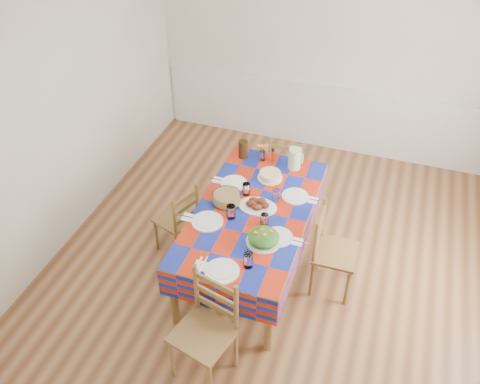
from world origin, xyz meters
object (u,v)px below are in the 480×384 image
at_px(dining_table, 253,217).
at_px(chair_right, 331,252).
at_px(green_pitcher, 295,159).
at_px(chair_near, 206,331).
at_px(meat_platter, 257,205).
at_px(chair_far, 285,167).
at_px(chair_left, 179,220).
at_px(tea_pitcher, 243,149).

height_order(dining_table, chair_right, chair_right).
relative_size(green_pitcher, chair_near, 0.23).
bearing_deg(chair_right, meat_platter, 84.73).
bearing_deg(chair_far, green_pitcher, 114.57).
bearing_deg(chair_left, dining_table, 111.77).
distance_m(meat_platter, tea_pitcher, 0.85).
height_order(tea_pitcher, chair_far, tea_pitcher).
xyz_separation_m(dining_table, meat_platter, (0.03, 0.05, 0.11)).
xyz_separation_m(dining_table, chair_left, (-0.79, -0.01, -0.26)).
bearing_deg(tea_pitcher, meat_platter, -62.08).
bearing_deg(chair_far, dining_table, 90.42).
distance_m(green_pitcher, chair_right, 1.07).
bearing_deg(chair_left, tea_pitcher, 173.64).
bearing_deg(chair_far, chair_left, 58.24).
bearing_deg(green_pitcher, chair_right, -53.77).
relative_size(tea_pitcher, chair_near, 0.20).
bearing_deg(chair_right, chair_near, 146.91).
bearing_deg(chair_right, dining_table, 88.86).
xyz_separation_m(meat_platter, green_pitcher, (0.17, 0.74, 0.09)).
relative_size(chair_near, chair_far, 1.20).
xyz_separation_m(green_pitcher, chair_far, (-0.20, 0.45, -0.46)).
distance_m(chair_far, chair_right, 1.47).
bearing_deg(tea_pitcher, chair_near, -79.42).
height_order(green_pitcher, chair_near, chair_near).
distance_m(dining_table, chair_left, 0.83).
bearing_deg(dining_table, tea_pitcher, 114.62).
relative_size(dining_table, tea_pitcher, 9.80).
bearing_deg(chair_far, tea_pitcher, 50.06).
relative_size(meat_platter, chair_near, 0.37).
bearing_deg(chair_right, green_pitcher, 35.14).
distance_m(dining_table, meat_platter, 0.13).
relative_size(dining_table, chair_left, 2.31).
bearing_deg(chair_far, meat_platter, 91.83).
xyz_separation_m(dining_table, chair_far, (-0.00, 1.24, -0.26)).
bearing_deg(chair_near, chair_left, 137.65).
distance_m(meat_platter, chair_near, 1.32).
distance_m(chair_near, chair_right, 1.45).
bearing_deg(chair_near, chair_far, 104.64).
bearing_deg(tea_pitcher, dining_table, -65.38).
xyz_separation_m(tea_pitcher, chair_right, (1.15, -0.81, -0.40)).
xyz_separation_m(dining_table, chair_near, (0.01, -1.23, -0.18)).
distance_m(tea_pitcher, chair_right, 1.46).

